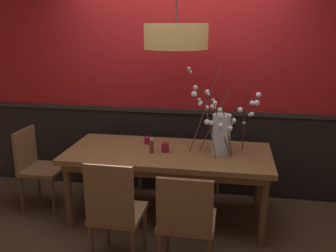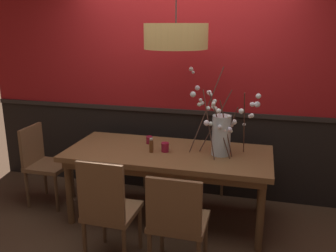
# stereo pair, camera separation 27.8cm
# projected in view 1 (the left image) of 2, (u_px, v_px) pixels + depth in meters

# --- Properties ---
(ground_plane) EXTENTS (24.00, 24.00, 0.00)m
(ground_plane) POSITION_uv_depth(u_px,v_px,m) (168.00, 217.00, 3.90)
(ground_plane) COLOR #4C3321
(back_wall) EXTENTS (4.98, 0.14, 2.74)m
(back_wall) POSITION_uv_depth(u_px,v_px,m) (179.00, 81.00, 4.22)
(back_wall) COLOR black
(back_wall) RESTS_ON ground
(dining_table) EXTENTS (2.08, 0.91, 0.75)m
(dining_table) POSITION_uv_depth(u_px,v_px,m) (168.00, 159.00, 3.72)
(dining_table) COLOR brown
(dining_table) RESTS_ON ground
(chair_near_side_right) EXTENTS (0.46, 0.43, 0.90)m
(chair_near_side_right) POSITION_uv_depth(u_px,v_px,m) (186.00, 219.00, 2.89)
(chair_near_side_right) COLOR brown
(chair_near_side_right) RESTS_ON ground
(chair_far_side_left) EXTENTS (0.47, 0.42, 0.87)m
(chair_far_side_left) POSITION_uv_depth(u_px,v_px,m) (158.00, 147.00, 4.63)
(chair_far_side_left) COLOR brown
(chair_far_side_left) RESTS_ON ground
(chair_head_west_end) EXTENTS (0.43, 0.42, 0.91)m
(chair_head_west_end) POSITION_uv_depth(u_px,v_px,m) (37.00, 164.00, 4.01)
(chair_head_west_end) COLOR brown
(chair_head_west_end) RESTS_ON ground
(chair_far_side_right) EXTENTS (0.43, 0.39, 0.90)m
(chair_far_side_right) POSITION_uv_depth(u_px,v_px,m) (205.00, 147.00, 4.55)
(chair_far_side_right) COLOR brown
(chair_far_side_right) RESTS_ON ground
(chair_near_side_left) EXTENTS (0.43, 0.44, 0.97)m
(chair_near_side_left) POSITION_uv_depth(u_px,v_px,m) (115.00, 209.00, 2.98)
(chair_near_side_left) COLOR brown
(chair_near_side_left) RESTS_ON ground
(vase_with_blossoms) EXTENTS (0.74, 0.60, 0.83)m
(vase_with_blossoms) POSITION_uv_depth(u_px,v_px,m) (221.00, 132.00, 3.59)
(vase_with_blossoms) COLOR silver
(vase_with_blossoms) RESTS_ON dining_table
(candle_holder_nearer_center) EXTENTS (0.08, 0.08, 0.10)m
(candle_holder_nearer_center) POSITION_uv_depth(u_px,v_px,m) (165.00, 147.00, 3.67)
(candle_holder_nearer_center) COLOR maroon
(candle_holder_nearer_center) RESTS_ON dining_table
(candle_holder_nearer_edge) EXTENTS (0.07, 0.07, 0.08)m
(candle_holder_nearer_edge) POSITION_uv_depth(u_px,v_px,m) (147.00, 140.00, 3.91)
(candle_holder_nearer_edge) COLOR maroon
(candle_holder_nearer_edge) RESTS_ON dining_table
(condiment_bottle) EXTENTS (0.04, 0.04, 0.15)m
(condiment_bottle) POSITION_uv_depth(u_px,v_px,m) (152.00, 146.00, 3.63)
(condiment_bottle) COLOR brown
(condiment_bottle) RESTS_ON dining_table
(pendant_lamp) EXTENTS (0.60, 0.60, 0.96)m
(pendant_lamp) POSITION_uv_depth(u_px,v_px,m) (176.00, 36.00, 3.38)
(pendant_lamp) COLOR tan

